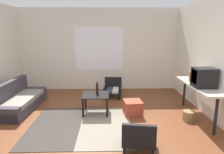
# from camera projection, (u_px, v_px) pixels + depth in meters

# --- Properties ---
(ground_plane) EXTENTS (7.80, 7.80, 0.00)m
(ground_plane) POSITION_uv_depth(u_px,v_px,m) (94.00, 130.00, 4.01)
(ground_plane) COLOR brown
(far_wall_with_window) EXTENTS (5.60, 0.13, 2.70)m
(far_wall_with_window) POSITION_uv_depth(u_px,v_px,m) (99.00, 50.00, 6.70)
(far_wall_with_window) COLOR silver
(far_wall_with_window) RESTS_ON ground
(side_wall_right) EXTENTS (0.12, 6.60, 2.70)m
(side_wall_right) POSITION_uv_depth(u_px,v_px,m) (224.00, 61.00, 4.07)
(side_wall_right) COLOR silver
(side_wall_right) RESTS_ON ground
(area_rug) EXTENTS (2.12, 1.92, 0.01)m
(area_rug) POSITION_uv_depth(u_px,v_px,m) (81.00, 125.00, 4.22)
(area_rug) COLOR #38332D
(area_rug) RESTS_ON ground
(couch) EXTENTS (0.79, 1.81, 0.71)m
(couch) POSITION_uv_depth(u_px,v_px,m) (19.00, 101.00, 5.09)
(couch) COLOR #38333D
(couch) RESTS_ON ground
(coffee_table) EXTENTS (0.63, 0.63, 0.47)m
(coffee_table) POSITION_uv_depth(u_px,v_px,m) (96.00, 98.00, 4.81)
(coffee_table) COLOR black
(coffee_table) RESTS_ON ground
(armchair_by_window) EXTENTS (0.58, 0.66, 0.55)m
(armchair_by_window) POSITION_uv_depth(u_px,v_px,m) (113.00, 88.00, 6.10)
(armchair_by_window) COLOR black
(armchair_by_window) RESTS_ON ground
(armchair_striped_foreground) EXTENTS (0.61, 0.62, 0.56)m
(armchair_striped_foreground) POSITION_uv_depth(u_px,v_px,m) (139.00, 137.00, 3.26)
(armchair_striped_foreground) COLOR black
(armchair_striped_foreground) RESTS_ON ground
(ottoman_orange) EXTENTS (0.46, 0.46, 0.35)m
(ottoman_orange) POSITION_uv_depth(u_px,v_px,m) (133.00, 108.00, 4.74)
(ottoman_orange) COLOR #993D28
(ottoman_orange) RESTS_ON ground
(console_shelf) EXTENTS (0.46, 1.69, 0.79)m
(console_shelf) POSITION_uv_depth(u_px,v_px,m) (199.00, 88.00, 4.45)
(console_shelf) COLOR beige
(console_shelf) RESTS_ON ground
(crt_television) EXTENTS (0.44, 0.36, 0.41)m
(crt_television) POSITION_uv_depth(u_px,v_px,m) (204.00, 78.00, 4.20)
(crt_television) COLOR black
(crt_television) RESTS_ON console_shelf
(clay_vase) EXTENTS (0.22, 0.22, 0.32)m
(clay_vase) POSITION_uv_depth(u_px,v_px,m) (194.00, 76.00, 4.70)
(clay_vase) COLOR #A87047
(clay_vase) RESTS_ON console_shelf
(glass_bottle) EXTENTS (0.07, 0.07, 0.31)m
(glass_bottle) POSITION_uv_depth(u_px,v_px,m) (97.00, 88.00, 4.82)
(glass_bottle) COLOR black
(glass_bottle) RESTS_ON coffee_table
(wicker_basket) EXTENTS (0.26, 0.26, 0.21)m
(wicker_basket) POSITION_uv_depth(u_px,v_px,m) (189.00, 116.00, 4.46)
(wicker_basket) COLOR olive
(wicker_basket) RESTS_ON ground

